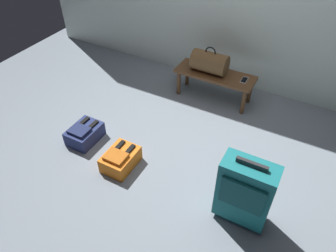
{
  "coord_description": "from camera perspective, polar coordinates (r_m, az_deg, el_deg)",
  "views": [
    {
      "loc": [
        1.02,
        -2.17,
        2.44
      ],
      "look_at": [
        -0.18,
        0.04,
        0.25
      ],
      "focal_mm": 33.49,
      "sensor_mm": 36.0,
      "label": 1
    }
  ],
  "objects": [
    {
      "name": "cell_phone",
      "position": [
        3.93,
        13.72,
        8.14
      ],
      "size": [
        0.07,
        0.14,
        0.01
      ],
      "color": "silver",
      "rests_on": "bench"
    },
    {
      "name": "suitcase_upright_teal",
      "position": [
        2.68,
        13.82,
        -11.48
      ],
      "size": [
        0.44,
        0.25,
        0.71
      ],
      "color": "#14666B",
      "rests_on": "ground"
    },
    {
      "name": "bench",
      "position": [
        4.03,
        8.52,
        8.79
      ],
      "size": [
        1.0,
        0.36,
        0.37
      ],
      "color": "brown",
      "rests_on": "ground"
    },
    {
      "name": "duffel_bag_brown",
      "position": [
        3.96,
        7.58,
        11.43
      ],
      "size": [
        0.44,
        0.26,
        0.34
      ],
      "color": "brown",
      "rests_on": "bench"
    },
    {
      "name": "backpack_navy",
      "position": [
        3.6,
        -14.95,
        -1.34
      ],
      "size": [
        0.28,
        0.38,
        0.21
      ],
      "color": "navy",
      "rests_on": "ground"
    },
    {
      "name": "ground_plane",
      "position": [
        3.42,
        2.25,
        -4.5
      ],
      "size": [
        6.6,
        6.6,
        0.0
      ],
      "primitive_type": "plane",
      "color": "slate"
    },
    {
      "name": "backpack_orange",
      "position": [
        3.24,
        -8.66,
        -5.97
      ],
      "size": [
        0.28,
        0.38,
        0.21
      ],
      "color": "orange",
      "rests_on": "ground"
    }
  ]
}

